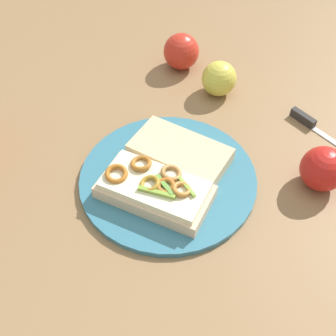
{
  "coord_description": "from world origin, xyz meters",
  "views": [
    {
      "loc": [
        0.29,
        0.34,
        0.54
      ],
      "look_at": [
        0.0,
        0.0,
        0.03
      ],
      "focal_mm": 45.29,
      "sensor_mm": 36.0,
      "label": 1
    }
  ],
  "objects_px": {
    "apple_2": "(323,169)",
    "knife": "(309,123)",
    "plate": "(168,178)",
    "apple_0": "(219,79)",
    "apple_3": "(181,51)",
    "bread_slice_side": "(180,152)",
    "sandwich": "(155,189)"
  },
  "relations": [
    {
      "from": "sandwich",
      "to": "knife",
      "type": "bearing_deg",
      "value": -122.57
    },
    {
      "from": "apple_0",
      "to": "apple_2",
      "type": "distance_m",
      "value": 0.28
    },
    {
      "from": "apple_3",
      "to": "knife",
      "type": "height_order",
      "value": "apple_3"
    },
    {
      "from": "sandwich",
      "to": "knife",
      "type": "height_order",
      "value": "sandwich"
    },
    {
      "from": "apple_0",
      "to": "apple_3",
      "type": "height_order",
      "value": "apple_3"
    },
    {
      "from": "sandwich",
      "to": "apple_2",
      "type": "relative_size",
      "value": 2.68
    },
    {
      "from": "bread_slice_side",
      "to": "apple_0",
      "type": "distance_m",
      "value": 0.2
    },
    {
      "from": "bread_slice_side",
      "to": "apple_2",
      "type": "relative_size",
      "value": 2.23
    },
    {
      "from": "sandwich",
      "to": "bread_slice_side",
      "type": "xyz_separation_m",
      "value": [
        -0.08,
        -0.04,
        -0.01
      ]
    },
    {
      "from": "plate",
      "to": "knife",
      "type": "height_order",
      "value": "knife"
    },
    {
      "from": "apple_2",
      "to": "knife",
      "type": "bearing_deg",
      "value": -136.92
    },
    {
      "from": "apple_0",
      "to": "bread_slice_side",
      "type": "bearing_deg",
      "value": 26.91
    },
    {
      "from": "plate",
      "to": "apple_0",
      "type": "bearing_deg",
      "value": -153.62
    },
    {
      "from": "apple_3",
      "to": "knife",
      "type": "relative_size",
      "value": 0.59
    },
    {
      "from": "apple_0",
      "to": "knife",
      "type": "bearing_deg",
      "value": 108.83
    },
    {
      "from": "plate",
      "to": "apple_0",
      "type": "xyz_separation_m",
      "value": [
        -0.22,
        -0.11,
        0.03
      ]
    },
    {
      "from": "apple_2",
      "to": "knife",
      "type": "xyz_separation_m",
      "value": [
        -0.1,
        -0.1,
        -0.03
      ]
    },
    {
      "from": "bread_slice_side",
      "to": "knife",
      "type": "relative_size",
      "value": 1.27
    },
    {
      "from": "plate",
      "to": "apple_3",
      "type": "bearing_deg",
      "value": -135.13
    },
    {
      "from": "apple_0",
      "to": "apple_3",
      "type": "bearing_deg",
      "value": -91.04
    },
    {
      "from": "sandwich",
      "to": "apple_2",
      "type": "bearing_deg",
      "value": -146.85
    },
    {
      "from": "bread_slice_side",
      "to": "apple_2",
      "type": "bearing_deg",
      "value": -161.21
    },
    {
      "from": "bread_slice_side",
      "to": "apple_3",
      "type": "height_order",
      "value": "apple_3"
    },
    {
      "from": "apple_0",
      "to": "knife",
      "type": "height_order",
      "value": "apple_0"
    },
    {
      "from": "plate",
      "to": "apple_3",
      "type": "distance_m",
      "value": 0.32
    },
    {
      "from": "bread_slice_side",
      "to": "apple_0",
      "type": "relative_size",
      "value": 2.37
    },
    {
      "from": "plate",
      "to": "apple_2",
      "type": "bearing_deg",
      "value": 138.28
    },
    {
      "from": "apple_0",
      "to": "apple_2",
      "type": "xyz_separation_m",
      "value": [
        0.04,
        0.27,
        0.0
      ]
    },
    {
      "from": "plate",
      "to": "apple_2",
      "type": "height_order",
      "value": "apple_2"
    },
    {
      "from": "apple_0",
      "to": "apple_2",
      "type": "bearing_deg",
      "value": 81.37
    },
    {
      "from": "plate",
      "to": "knife",
      "type": "xyz_separation_m",
      "value": [
        -0.29,
        0.07,
        0.0
      ]
    },
    {
      "from": "sandwich",
      "to": "knife",
      "type": "relative_size",
      "value": 1.53
    }
  ]
}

